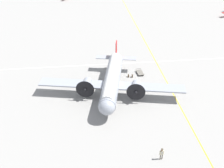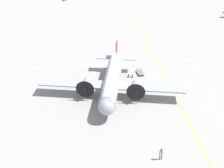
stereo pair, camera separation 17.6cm
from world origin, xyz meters
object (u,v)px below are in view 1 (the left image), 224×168
(crew_foreground, at_px, (162,153))
(airliner_main, at_px, (112,81))
(suitcase_upright_spare, at_px, (129,76))
(baggage_cart, at_px, (140,72))
(suitcase_near_door, at_px, (132,76))

(crew_foreground, bearing_deg, airliner_main, -78.33)
(suitcase_upright_spare, bearing_deg, baggage_cart, -67.60)
(airliner_main, xyz_separation_m, suitcase_upright_spare, (5.08, -3.59, -2.23))
(suitcase_near_door, height_order, suitcase_upright_spare, suitcase_near_door)
(airliner_main, distance_m, suitcase_upright_spare, 6.60)
(airliner_main, xyz_separation_m, suitcase_near_door, (4.93, -4.24, -2.22))
(suitcase_upright_spare, bearing_deg, suitcase_near_door, -102.89)
(suitcase_near_door, bearing_deg, suitcase_upright_spare, 77.11)
(airliner_main, xyz_separation_m, baggage_cart, (6.01, -5.84, -2.19))
(crew_foreground, relative_size, baggage_cart, 0.77)
(suitcase_upright_spare, bearing_deg, airliner_main, 144.77)
(crew_foreground, height_order, baggage_cart, crew_foreground)
(suitcase_upright_spare, xyz_separation_m, baggage_cart, (0.93, -2.26, 0.04))
(airliner_main, distance_m, suitcase_near_door, 6.87)
(airliner_main, height_order, baggage_cart, airliner_main)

